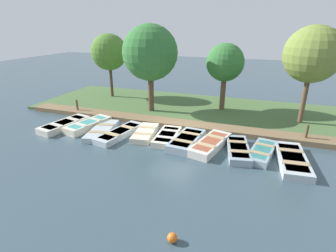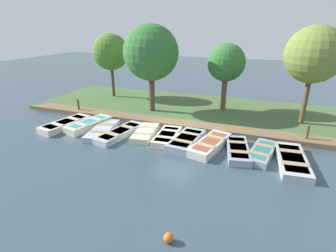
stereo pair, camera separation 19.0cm
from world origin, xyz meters
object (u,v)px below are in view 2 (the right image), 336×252
rowboat_5 (167,136)px  buoy (169,238)px  rowboat_4 (145,133)px  rowboat_3 (120,133)px  rowboat_1 (89,124)px  rowboat_6 (187,140)px  rowboat_9 (262,153)px  rowboat_7 (210,144)px  rowboat_10 (292,160)px  rowboat_8 (238,150)px  mooring_post_near (79,106)px  park_tree_center (226,63)px  mooring_post_far (307,134)px  rowboat_0 (65,124)px  rowboat_2 (102,130)px  park_tree_far_left (111,52)px  park_tree_right (314,55)px  park_tree_left (151,53)px

rowboat_5 → buoy: 7.44m
rowboat_4 → rowboat_3: bearing=-78.8°
rowboat_1 → rowboat_6: size_ratio=1.05×
rowboat_1 → rowboat_9: (0.21, 10.21, -0.04)m
rowboat_7 → rowboat_10: rowboat_7 is taller
rowboat_8 → rowboat_10: (0.21, 2.45, -0.01)m
rowboat_6 → buoy: rowboat_6 is taller
rowboat_6 → mooring_post_near: 9.11m
rowboat_1 → park_tree_center: (-6.30, 7.23, 3.29)m
park_tree_center → rowboat_7: bearing=3.9°
rowboat_7 → mooring_post_far: 5.29m
rowboat_3 → buoy: size_ratio=11.76×
rowboat_8 → rowboat_9: (-0.13, 1.12, -0.01)m
rowboat_9 → mooring_post_near: size_ratio=2.74×
rowboat_4 → rowboat_0: bearing=-93.2°
rowboat_2 → park_tree_far_left: bearing=-164.9°
rowboat_4 → park_tree_right: (-4.93, 8.56, 4.20)m
rowboat_8 → rowboat_10: 2.46m
rowboat_3 → rowboat_7: size_ratio=1.05×
rowboat_4 → rowboat_8: (0.45, 5.27, 0.02)m
rowboat_7 → park_tree_left: 7.90m
rowboat_9 → park_tree_far_left: (-7.02, -12.58, 3.72)m
rowboat_5 → rowboat_9: rowboat_9 is taller
rowboat_6 → rowboat_9: 3.84m
rowboat_6 → mooring_post_far: size_ratio=2.88×
rowboat_3 → park_tree_left: (-4.56, 0.02, 4.06)m
rowboat_7 → park_tree_far_left: park_tree_far_left is taller
rowboat_10 → rowboat_5: bearing=-100.4°
park_tree_right → mooring_post_near: bearing=-79.0°
rowboat_0 → rowboat_7: (-0.19, 9.12, 0.01)m
rowboat_2 → rowboat_8: size_ratio=1.08×
rowboat_4 → park_tree_far_left: size_ratio=0.51×
park_tree_right → rowboat_6: bearing=-49.2°
rowboat_2 → mooring_post_far: size_ratio=3.13×
rowboat_3 → park_tree_left: size_ratio=0.58×
rowboat_5 → park_tree_left: 6.39m
rowboat_6 → rowboat_1: bearing=-86.1°
rowboat_8 → rowboat_10: rowboat_8 is taller
rowboat_3 → park_tree_right: 12.07m
rowboat_0 → park_tree_left: 7.25m
rowboat_3 → park_tree_left: park_tree_left is taller
rowboat_0 → buoy: bearing=65.8°
rowboat_8 → buoy: (6.56, -1.23, -0.04)m
park_tree_far_left → rowboat_7: bearing=55.0°
mooring_post_far → park_tree_center: 7.25m
rowboat_6 → park_tree_far_left: (-6.96, -8.74, 3.70)m
park_tree_right → rowboat_10: bearing=-8.6°
rowboat_0 → rowboat_8: size_ratio=1.11×
rowboat_5 → park_tree_right: (-5.00, 7.20, 4.19)m
rowboat_4 → park_tree_far_left: 9.86m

